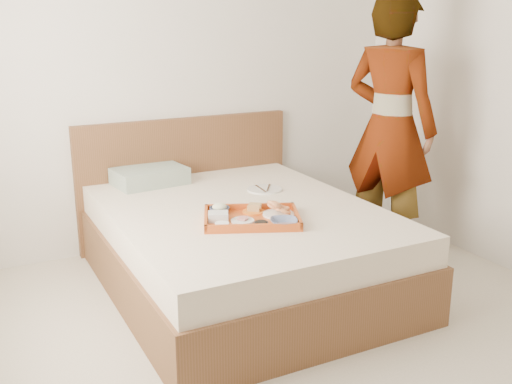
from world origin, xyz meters
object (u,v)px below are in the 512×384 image
object	(u,v)px
tray	(252,217)
person	(390,128)
bed	(242,248)
dinner_plate	(265,189)

from	to	relation	value
tray	person	world-z (taller)	person
tray	bed	bearing A→B (deg)	99.67
bed	dinner_plate	size ratio (longest dim) A/B	8.36
dinner_plate	person	bearing A→B (deg)	-15.07
tray	dinner_plate	world-z (taller)	tray
tray	dinner_plate	size ratio (longest dim) A/B	2.27
dinner_plate	person	size ratio (longest dim) A/B	0.13
bed	dinner_plate	bearing A→B (deg)	42.10
bed	tray	distance (m)	0.40
bed	dinner_plate	xyz separation A→B (m)	(0.31, 0.28, 0.27)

